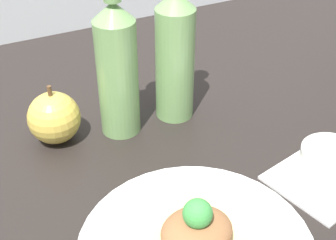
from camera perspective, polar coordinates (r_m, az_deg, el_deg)
name	(u,v)px	position (r cm, az deg, el deg)	size (l,w,h in cm)	color
ground_plane	(166,185)	(66.60, -0.29, -7.97)	(180.00, 110.00, 4.00)	black
plated_food	(197,234)	(53.08, 3.50, -13.65)	(16.84, 16.84, 6.64)	#D6BC7F
cider_bottle_left	(117,66)	(68.22, -6.24, 6.56)	(6.08, 6.08, 27.18)	#729E5B
cider_bottle_right	(175,53)	(71.61, 0.86, 8.22)	(6.08, 6.08, 27.18)	#729E5B
apple	(54,118)	(71.28, -13.71, 0.27)	(7.87, 7.87, 9.37)	gold
napkin	(326,176)	(68.05, 18.73, -6.45)	(16.89, 14.44, 0.80)	white
dipping_bowl	(331,158)	(69.68, 19.30, -4.45)	(8.75, 8.75, 2.71)	silver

